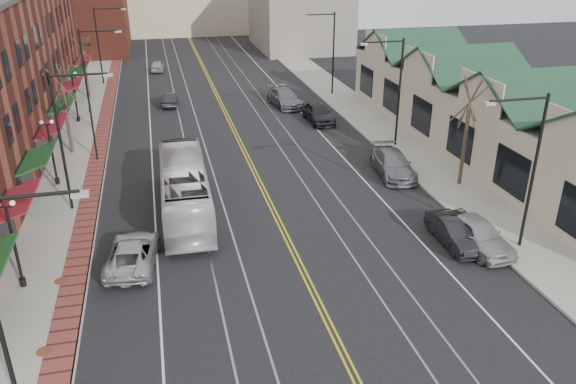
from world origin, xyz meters
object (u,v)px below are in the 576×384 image
parked_suv (132,253)px  parked_car_b (455,232)px  transit_bus (184,189)px  parked_car_d (318,113)px  parked_car_a (477,234)px  parked_car_c (393,164)px

parked_suv → parked_car_b: 16.38m
transit_bus → parked_car_d: bearing=-128.3°
parked_car_d → parked_car_a: bearing=-86.8°
parked_car_a → parked_car_b: bearing=141.7°
parked_suv → parked_car_b: parked_car_b is taller
parked_suv → parked_car_c: 18.65m
parked_car_c → parked_car_d: parked_car_d is taller
parked_car_c → parked_suv: bearing=-148.6°
parked_car_b → transit_bus: bearing=153.6°
parked_car_c → parked_car_b: bearing=-87.2°
parked_car_a → parked_car_b: 1.12m
parked_suv → parked_car_c: parked_car_c is taller
parked_car_d → parked_car_b: bearing=-89.1°
parked_suv → parked_car_a: parked_car_a is taller
parked_car_a → parked_car_d: 22.96m
parked_car_b → parked_suv: bearing=175.0°
parked_car_a → parked_car_b: size_ratio=1.10×
transit_bus → parked_suv: 6.04m
parked_suv → parked_car_d: bearing=-119.4°
transit_bus → parked_car_c: bearing=-168.5°
transit_bus → parked_car_a: size_ratio=2.33×
transit_bus → parked_suv: bearing=61.7°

